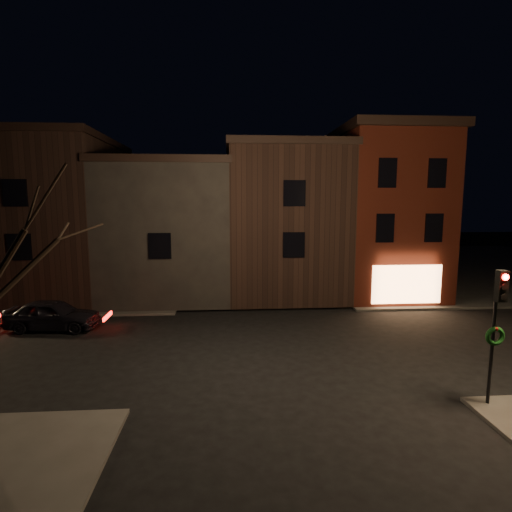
{
  "coord_description": "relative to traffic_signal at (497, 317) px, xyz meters",
  "views": [
    {
      "loc": [
        -2.09,
        -16.1,
        6.09
      ],
      "look_at": [
        -0.62,
        4.89,
        3.2
      ],
      "focal_mm": 28.0,
      "sensor_mm": 36.0,
      "label": 1
    }
  ],
  "objects": [
    {
      "name": "row_building_a",
      "position": [
        -4.1,
        16.01,
        2.03
      ],
      "size": [
        7.3,
        10.3,
        9.4
      ],
      "color": "black",
      "rests_on": "ground"
    },
    {
      "name": "parked_car_a",
      "position": [
        -16.08,
        8.49,
        -2.08
      ],
      "size": [
        4.41,
        2.06,
        1.46
      ],
      "primitive_type": "imported",
      "rotation": [
        0.0,
        0.0,
        1.49
      ],
      "color": "black",
      "rests_on": "ground"
    },
    {
      "name": "row_building_b",
      "position": [
        -11.35,
        16.01,
        1.53
      ],
      "size": [
        7.8,
        10.3,
        8.4
      ],
      "color": "black",
      "rests_on": "ground"
    },
    {
      "name": "sidewalk_far_right",
      "position": [
        14.4,
        25.51,
        -2.75
      ],
      "size": [
        30.0,
        30.0,
        0.12
      ],
      "primitive_type": "cube",
      "color": "#2D2B28",
      "rests_on": "ground"
    },
    {
      "name": "ground",
      "position": [
        -5.6,
        5.51,
        -2.81
      ],
      "size": [
        120.0,
        120.0,
        0.0
      ],
      "primitive_type": "plane",
      "color": "black",
      "rests_on": "ground"
    },
    {
      "name": "traffic_signal",
      "position": [
        0.0,
        0.0,
        0.0
      ],
      "size": [
        0.58,
        0.38,
        4.05
      ],
      "color": "black",
      "rests_on": "sidewalk_near_right"
    },
    {
      "name": "row_building_c",
      "position": [
        -18.6,
        16.01,
        2.28
      ],
      "size": [
        7.3,
        10.3,
        9.9
      ],
      "color": "black",
      "rests_on": "ground"
    },
    {
      "name": "corner_building",
      "position": [
        2.4,
        14.98,
        2.59
      ],
      "size": [
        6.5,
        8.5,
        10.5
      ],
      "color": "#4F180E",
      "rests_on": "ground"
    },
    {
      "name": "sidewalk_far_left",
      "position": [
        -25.6,
        25.51,
        -2.75
      ],
      "size": [
        30.0,
        30.0,
        0.12
      ],
      "primitive_type": "cube",
      "color": "#2D2B28",
      "rests_on": "ground"
    }
  ]
}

